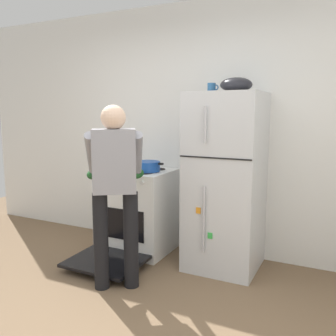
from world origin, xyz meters
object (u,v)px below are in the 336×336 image
object	(u,v)px
stove_range	(137,211)
mixing_bowl	(236,85)
pepper_mill	(124,158)
red_pot	(147,166)
person_cook	(115,181)
refrigerator	(225,182)
coffee_mug	(212,88)

from	to	relation	value
stove_range	mixing_bowl	distance (m)	1.73
pepper_mill	red_pot	bearing A→B (deg)	-28.52
person_cook	pepper_mill	xyz separation A→B (m)	(-0.58, 1.03, 0.04)
refrigerator	coffee_mug	bearing A→B (deg)	164.17
coffee_mug	mixing_bowl	size ratio (longest dim) A/B	0.38
mixing_bowl	pepper_mill	bearing A→B (deg)	171.82
coffee_mug	red_pot	bearing A→B (deg)	-171.55
refrigerator	stove_range	xyz separation A→B (m)	(-1.01, -0.02, -0.42)
stove_range	mixing_bowl	size ratio (longest dim) A/B	4.10
red_pot	refrigerator	bearing A→B (deg)	3.34
stove_range	pepper_mill	size ratio (longest dim) A/B	7.33
refrigerator	pepper_mill	world-z (taller)	refrigerator
coffee_mug	mixing_bowl	xyz separation A→B (m)	(0.26, -0.05, 0.02)
refrigerator	coffee_mug	xyz separation A→B (m)	(-0.18, 0.05, 0.91)
red_pot	pepper_mill	world-z (taller)	pepper_mill
person_cook	mixing_bowl	bearing A→B (deg)	45.85
refrigerator	stove_range	size ratio (longest dim) A/B	1.41
red_pot	coffee_mug	world-z (taller)	coffee_mug
refrigerator	stove_range	bearing A→B (deg)	-179.00
red_pot	mixing_bowl	bearing A→B (deg)	3.08
refrigerator	mixing_bowl	bearing A→B (deg)	0.21
coffee_mug	pepper_mill	distance (m)	1.38
red_pot	pepper_mill	distance (m)	0.52
stove_range	coffee_mug	world-z (taller)	coffee_mug
red_pot	mixing_bowl	xyz separation A→B (m)	(0.93, 0.05, 0.82)
red_pot	person_cook	bearing A→B (deg)	-81.08
stove_range	person_cook	xyz separation A→B (m)	(0.28, -0.81, 0.51)
stove_range	red_pot	size ratio (longest dim) A/B	3.26
refrigerator	stove_range	distance (m)	1.09
red_pot	mixing_bowl	world-z (taller)	mixing_bowl
stove_range	pepper_mill	bearing A→B (deg)	144.00
coffee_mug	pepper_mill	bearing A→B (deg)	172.46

